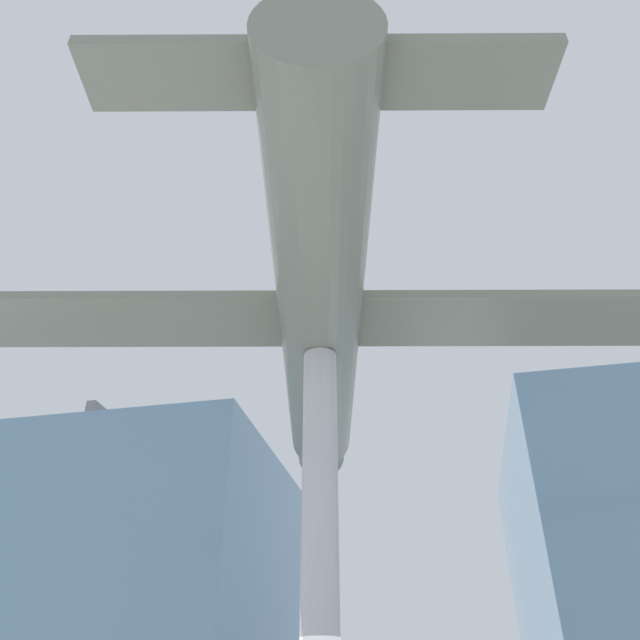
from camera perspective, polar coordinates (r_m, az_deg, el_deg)
glass_pavilion_left at (r=28.49m, az=-16.16°, el=-23.52°), size 11.39×13.35×11.43m
support_pylon_central at (r=10.91m, az=0.00°, el=-20.59°), size 0.63×0.63×7.46m
suspended_airplane at (r=12.90m, az=0.01°, el=-0.59°), size 18.92×14.65×2.61m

